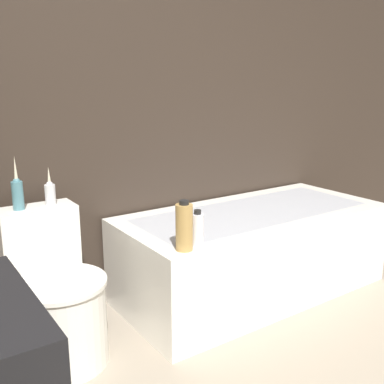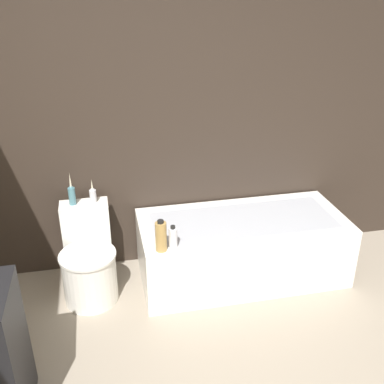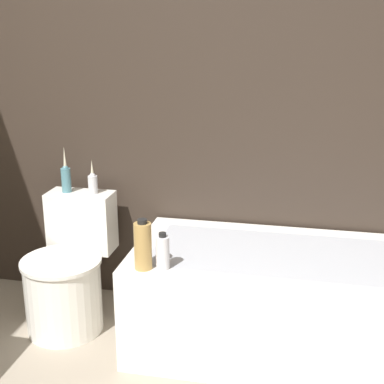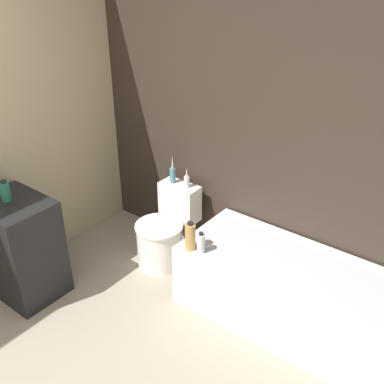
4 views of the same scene
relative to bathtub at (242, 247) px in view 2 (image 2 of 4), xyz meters
The scene contains 7 objects.
wall_back_tiled 1.33m from the bathtub, 149.25° to the left, with size 6.40×0.06×2.60m.
bathtub is the anchor object (origin of this frame).
toilet 1.21m from the bathtub, behind, with size 0.42×0.59×0.68m.
vase_gold 1.40m from the bathtub, behind, with size 0.05×0.05×0.26m.
vase_silver 1.25m from the bathtub, 168.80° to the left, with size 0.05×0.05×0.19m.
shampoo_bottle_tall 0.84m from the bathtub, 156.99° to the right, with size 0.08×0.08×0.24m.
shampoo_bottle_short 0.74m from the bathtub, 155.47° to the right, with size 0.06×0.06×0.17m.
Camera 2 is at (-0.34, -1.17, 2.22)m, focal length 42.00 mm.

